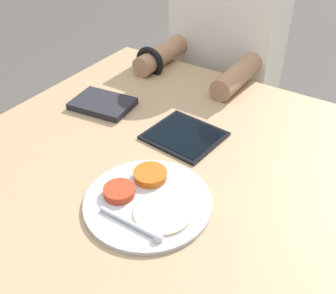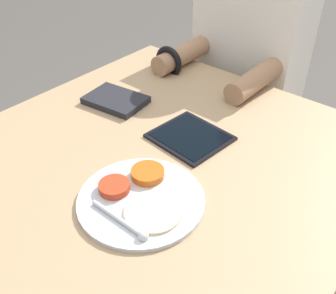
{
  "view_description": "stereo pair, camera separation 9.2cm",
  "coord_description": "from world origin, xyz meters",
  "px_view_note": "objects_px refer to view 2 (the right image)",
  "views": [
    {
      "loc": [
        0.45,
        -0.6,
        1.37
      ],
      "look_at": [
        0.05,
        0.01,
        0.82
      ],
      "focal_mm": 42.0,
      "sensor_mm": 36.0,
      "label": 1
    },
    {
      "loc": [
        0.52,
        -0.55,
        1.37
      ],
      "look_at": [
        0.05,
        0.01,
        0.82
      ],
      "focal_mm": 42.0,
      "sensor_mm": 36.0,
      "label": 2
    }
  ],
  "objects_px": {
    "person_diner": "(243,99)",
    "thali_tray": "(140,197)",
    "tablet_device": "(190,137)",
    "red_notebook": "(116,100)"
  },
  "relations": [
    {
      "from": "person_diner",
      "to": "thali_tray",
      "type": "bearing_deg",
      "value": -75.13
    },
    {
      "from": "tablet_device",
      "to": "person_diner",
      "type": "relative_size",
      "value": 0.16
    },
    {
      "from": "thali_tray",
      "to": "tablet_device",
      "type": "xyz_separation_m",
      "value": [
        -0.06,
        0.26,
        -0.0
      ]
    },
    {
      "from": "thali_tray",
      "to": "tablet_device",
      "type": "bearing_deg",
      "value": 103.13
    },
    {
      "from": "thali_tray",
      "to": "red_notebook",
      "type": "distance_m",
      "value": 0.43
    },
    {
      "from": "red_notebook",
      "to": "thali_tray",
      "type": "bearing_deg",
      "value": -36.58
    },
    {
      "from": "thali_tray",
      "to": "person_diner",
      "type": "xyz_separation_m",
      "value": [
        -0.22,
        0.82,
        -0.19
      ]
    },
    {
      "from": "red_notebook",
      "to": "person_diner",
      "type": "bearing_deg",
      "value": 76.95
    },
    {
      "from": "tablet_device",
      "to": "thali_tray",
      "type": "bearing_deg",
      "value": -76.87
    },
    {
      "from": "thali_tray",
      "to": "tablet_device",
      "type": "relative_size",
      "value": 1.38
    }
  ]
}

